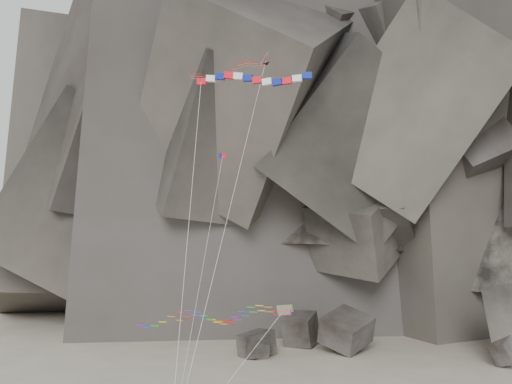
% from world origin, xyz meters
% --- Properties ---
extents(headland, '(110.00, 70.00, 84.00)m').
position_xyz_m(headland, '(0.00, 70.00, 42.00)').
color(headland, '#544D45').
rests_on(headland, ground).
extents(boulder_field, '(49.25, 15.44, 10.35)m').
position_xyz_m(boulder_field, '(22.28, 35.72, 2.57)').
color(boulder_field, '#47423F').
rests_on(boulder_field, ground).
extents(delta_kite, '(8.43, 16.05, 31.37)m').
position_xyz_m(delta_kite, '(-1.57, 6.06, 31.25)').
color(delta_kite, red).
rests_on(delta_kite, ground).
extents(banner_kite, '(9.87, 11.33, 28.57)m').
position_xyz_m(banner_kite, '(2.45, 1.35, 29.33)').
color(banner_kite, red).
rests_on(banner_kite, ground).
extents(parafoil_kite, '(14.07, 10.98, 9.21)m').
position_xyz_m(parafoil_kite, '(-1.68, 1.28, 9.56)').
color(parafoil_kite, '#CCCC0B').
rests_on(parafoil_kite, ground).
extents(pennant_kite, '(1.44, 8.57, 21.49)m').
position_xyz_m(pennant_kite, '(0.26, -2.32, 18.91)').
color(pennant_kite, red).
rests_on(pennant_kite, ground).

